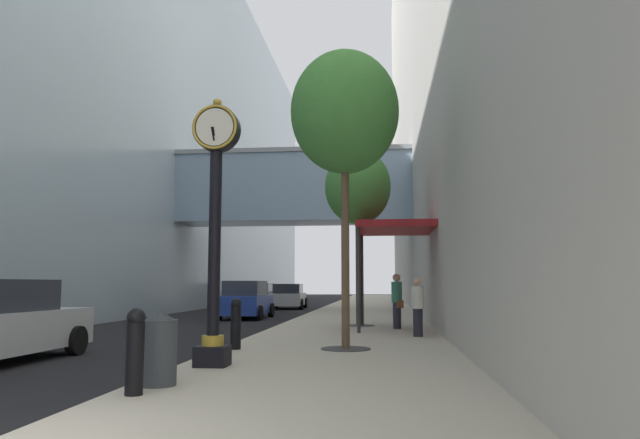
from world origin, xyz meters
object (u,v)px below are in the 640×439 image
(trash_bin, at_px, (159,347))
(pedestrian_by_clock, at_px, (418,305))
(bollard_nearest, at_px, (135,349))
(car_white_mid, at_px, (288,296))
(bollard_third, at_px, (236,322))
(car_blue_near, at_px, (246,300))
(street_tree_near, at_px, (345,113))
(pedestrian_walking, at_px, (397,299))
(street_tree_mid_near, at_px, (358,188))
(car_black_far, at_px, (261,294))
(street_clock, at_px, (215,216))

(trash_bin, height_order, pedestrian_by_clock, pedestrian_by_clock)
(bollard_nearest, xyz_separation_m, car_white_mid, (-2.66, 29.48, 0.04))
(bollard_third, relative_size, pedestrian_by_clock, 0.70)
(car_blue_near, bearing_deg, street_tree_near, -68.09)
(bollard_third, bearing_deg, bollard_nearest, -90.00)
(trash_bin, height_order, car_white_mid, car_white_mid)
(bollard_nearest, bearing_deg, car_blue_near, 98.78)
(bollard_third, xyz_separation_m, pedestrian_walking, (3.68, 6.34, 0.34))
(street_tree_near, height_order, car_blue_near, street_tree_near)
(bollard_nearest, bearing_deg, car_white_mid, 95.15)
(street_tree_mid_near, bearing_deg, street_tree_near, -90.00)
(bollard_nearest, distance_m, pedestrian_walking, 12.27)
(car_black_far, bearing_deg, street_tree_near, -74.92)
(pedestrian_walking, xyz_separation_m, car_blue_near, (-6.59, 7.13, -0.25))
(street_tree_near, distance_m, pedestrian_by_clock, 5.82)
(street_clock, height_order, car_blue_near, street_clock)
(trash_bin, distance_m, pedestrian_by_clock, 9.17)
(street_tree_near, height_order, car_black_far, street_tree_near)
(pedestrian_walking, xyz_separation_m, car_black_far, (-9.46, 24.29, -0.28))
(street_clock, xyz_separation_m, street_tree_near, (2.16, 2.91, 2.66))
(street_tree_mid_near, relative_size, trash_bin, 5.84)
(trash_bin, bearing_deg, bollard_nearest, -93.05)
(bollard_third, bearing_deg, street_clock, -84.69)
(car_white_mid, bearing_deg, bollard_nearest, -84.85)
(street_clock, relative_size, car_white_mid, 1.16)
(bollard_third, xyz_separation_m, car_black_far, (-5.78, 30.63, 0.06))
(street_tree_near, height_order, pedestrian_walking, street_tree_near)
(pedestrian_by_clock, xyz_separation_m, car_white_mid, (-6.83, 20.58, -0.22))
(pedestrian_by_clock, xyz_separation_m, car_blue_near, (-7.08, 9.92, -0.16))
(car_blue_near, bearing_deg, pedestrian_walking, -47.26)
(pedestrian_walking, distance_m, car_blue_near, 9.71)
(bollard_nearest, xyz_separation_m, pedestrian_by_clock, (4.17, 8.90, 0.25))
(car_blue_near, bearing_deg, bollard_third, -77.82)
(car_black_far, bearing_deg, car_white_mid, -64.36)
(trash_bin, xyz_separation_m, car_white_mid, (-2.69, 28.76, 0.08))
(pedestrian_walking, bearing_deg, street_tree_near, -101.89)
(bollard_third, height_order, street_tree_mid_near, street_tree_mid_near)
(car_black_far, bearing_deg, pedestrian_walking, -68.72)
(street_tree_near, xyz_separation_m, car_blue_near, (-5.31, 13.20, -4.63))
(street_clock, xyz_separation_m, car_white_mid, (-2.90, 26.76, -2.02))
(street_tree_mid_near, relative_size, pedestrian_by_clock, 3.85)
(car_white_mid, bearing_deg, car_black_far, 115.64)
(street_tree_near, distance_m, car_black_far, 31.79)
(street_tree_mid_near, height_order, car_white_mid, street_tree_mid_near)
(street_clock, xyz_separation_m, car_black_far, (-6.02, 33.27, -2.00))
(street_tree_mid_near, height_order, pedestrian_by_clock, street_tree_mid_near)
(pedestrian_walking, xyz_separation_m, pedestrian_by_clock, (0.49, -2.79, -0.09))
(street_tree_near, xyz_separation_m, pedestrian_by_clock, (1.77, 3.28, -4.47))
(street_tree_mid_near, distance_m, pedestrian_walking, 4.24)
(bollard_nearest, height_order, pedestrian_by_clock, pedestrian_by_clock)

